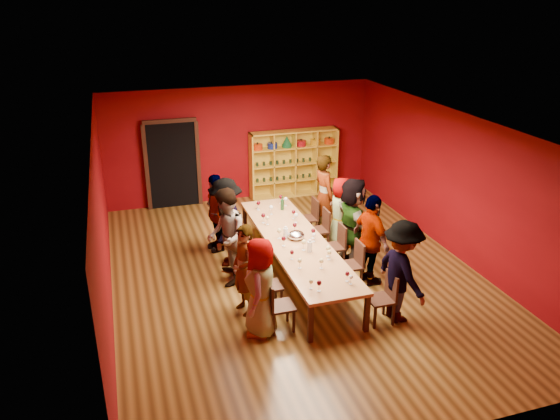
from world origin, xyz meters
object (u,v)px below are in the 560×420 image
at_px(person_right_0, 401,272).
at_px(wine_bottle, 282,205).
at_px(person_right_4, 324,195).
at_px(spittoon_bowl, 296,235).
at_px(person_left_3, 226,222).
at_px(chair_person_left_2, 249,255).
at_px(person_right_1, 371,240).
at_px(chair_person_left_1, 265,283).
at_px(chair_person_right_4, 310,216).
at_px(chair_person_left_3, 240,240).
at_px(person_right_2, 353,222).
at_px(person_left_4, 216,212).
at_px(chair_person_left_4, 232,226).
at_px(person_right_3, 340,212).
at_px(chair_person_right_3, 321,227).
at_px(chair_person_right_0, 385,295).
at_px(tasting_table, 296,243).
at_px(chair_person_right_1, 354,262).
at_px(shelving_unit, 293,160).
at_px(person_left_2, 226,237).
at_px(chair_person_right_2, 337,244).
at_px(chair_person_left_0, 276,303).
at_px(person_left_1, 244,270).
at_px(person_left_0, 261,287).

xyz_separation_m(person_right_0, wine_bottle, (-0.96, 3.54, -0.03)).
distance_m(person_right_4, spittoon_bowl, 1.99).
bearing_deg(person_left_3, spittoon_bowl, 78.44).
bearing_deg(chair_person_left_2, person_right_1, -21.58).
distance_m(chair_person_left_1, chair_person_right_4, 3.20).
bearing_deg(chair_person_left_3, wine_bottle, 31.63).
bearing_deg(person_left_3, person_right_2, 95.06).
height_order(chair_person_left_2, person_left_4, person_left_4).
relative_size(chair_person_left_4, person_right_3, 0.57).
bearing_deg(chair_person_right_3, chair_person_right_0, -90.00).
distance_m(tasting_table, wine_bottle, 1.59).
bearing_deg(person_right_0, chair_person_right_1, 6.03).
bearing_deg(shelving_unit, person_left_2, -123.19).
height_order(person_left_3, chair_person_right_2, person_left_3).
relative_size(chair_person_left_3, person_left_4, 0.52).
bearing_deg(person_right_1, chair_person_right_3, 2.53).
distance_m(chair_person_left_0, chair_person_left_3, 2.55).
distance_m(person_left_2, person_left_4, 1.47).
bearing_deg(chair_person_right_2, shelving_unit, 83.40).
xyz_separation_m(chair_person_left_1, person_right_1, (2.15, 0.28, 0.40)).
bearing_deg(person_left_3, chair_person_left_1, 30.77).
relative_size(person_left_3, person_right_0, 1.02).
bearing_deg(spittoon_bowl, person_right_3, 34.46).
xyz_separation_m(chair_person_left_1, person_left_1, (-0.36, 0.00, 0.32)).
xyz_separation_m(chair_person_left_2, person_right_3, (2.25, 0.82, 0.29)).
bearing_deg(person_right_3, person_right_4, 8.99).
distance_m(person_left_1, person_right_0, 2.64).
height_order(chair_person_left_3, chair_person_left_4, same).
distance_m(person_right_0, spittoon_bowl, 2.34).
bearing_deg(chair_person_right_2, person_right_2, 0.00).
bearing_deg(shelving_unit, person_left_0, -113.17).
height_order(person_right_0, wine_bottle, person_right_0).
relative_size(person_left_2, person_right_4, 1.00).
relative_size(person_left_2, wine_bottle, 5.96).
distance_m(shelving_unit, wine_bottle, 2.99).
bearing_deg(chair_person_left_2, person_right_4, 35.10).
relative_size(chair_person_left_0, chair_person_left_1, 1.00).
xyz_separation_m(chair_person_left_4, person_right_2, (2.15, -1.49, 0.43)).
bearing_deg(chair_person_left_0, person_right_0, -8.06).
xyz_separation_m(person_left_0, chair_person_left_4, (0.26, 3.28, -0.35)).
bearing_deg(chair_person_left_1, chair_person_right_2, 31.23).
bearing_deg(chair_person_right_4, shelving_unit, 79.70).
height_order(chair_person_left_0, person_left_4, person_left_4).
xyz_separation_m(chair_person_left_1, wine_bottle, (1.13, 2.56, 0.37)).
xyz_separation_m(tasting_table, chair_person_right_4, (0.91, 1.64, -0.20)).
bearing_deg(person_right_2, chair_person_right_4, 11.90).
height_order(person_left_0, chair_person_right_4, person_left_0).
distance_m(person_right_0, wine_bottle, 3.67).
height_order(chair_person_left_3, chair_person_right_1, same).
height_order(person_left_2, person_right_3, person_left_2).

